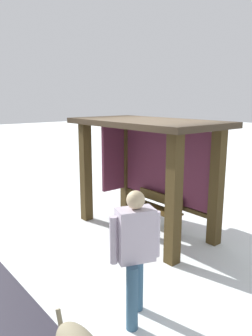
% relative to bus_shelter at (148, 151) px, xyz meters
% --- Properties ---
extents(ground_plane, '(60.00, 60.00, 0.00)m').
position_rel_bus_shelter_xyz_m(ground_plane, '(0.08, -0.15, -1.65)').
color(ground_plane, white).
extents(bus_shelter, '(3.12, 1.69, 2.28)m').
position_rel_bus_shelter_xyz_m(bus_shelter, '(0.00, 0.00, 0.00)').
color(bus_shelter, '#3E2F16').
rests_on(bus_shelter, ground).
extents(bench_left_inside, '(1.30, 0.38, 0.71)m').
position_rel_bus_shelter_xyz_m(bench_left_inside, '(0.08, 0.16, -1.31)').
color(bench_left_inside, '#443315').
rests_on(bench_left_inside, ground).
extents(person_walking, '(0.41, 0.62, 1.65)m').
position_rel_bus_shelter_xyz_m(person_walking, '(2.02, -2.11, -0.68)').
color(person_walking, '#B9AEBD').
rests_on(person_walking, ground).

